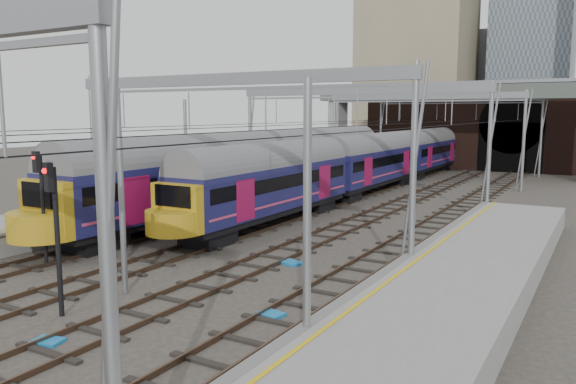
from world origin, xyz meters
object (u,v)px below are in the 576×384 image
Objects in this scene: train_second at (265,167)px; signal_near_centre at (55,220)px; train_main at (404,155)px; signal_near_left at (41,194)px.

signal_near_centre is at bearing -74.24° from train_second.
train_main is 13.01× the size of signal_near_centre.
train_second reaches higher than signal_near_centre.
signal_near_centre is at bearing -25.93° from signal_near_left.
signal_near_centre is at bearing -87.09° from train_main.
signal_near_left is at bearing -95.70° from train_main.
signal_near_left is 0.99× the size of signal_near_centre.
signal_near_left is 6.46m from signal_near_centre.
signal_near_centre is (5.42, -3.51, 0.03)m from signal_near_left.
train_second is at bearing 121.55° from signal_near_centre.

